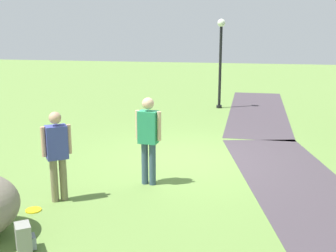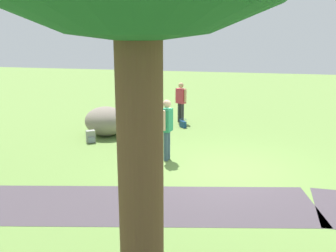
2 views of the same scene
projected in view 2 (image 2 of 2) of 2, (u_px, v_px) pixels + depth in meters
The scene contains 10 objects.
ground_plane at pixel (225, 171), 10.24m from camera, with size 48.00×48.00×0.00m, color olive.
footpath_segment_mid at pixel (126, 204), 8.29m from camera, with size 8.23×3.53×0.01m.
lawn_boulder at pixel (106, 121), 13.60m from camera, with size 2.12×2.11×1.00m.
woman_with_handbag at pixel (181, 100), 15.35m from camera, with size 0.45×0.39×1.59m.
man_near_boulder at pixel (144, 115), 12.44m from camera, with size 0.40×0.44×1.62m.
passerby_on_path at pixel (167, 125), 10.88m from camera, with size 0.29×0.52×1.73m.
handbag_on_grass at pixel (183, 124), 14.72m from camera, with size 0.38×0.38×0.31m.
backpack_by_boulder at pixel (91, 137), 12.76m from camera, with size 0.34×0.35×0.40m.
spare_backpack_on_lawn at pixel (150, 114), 16.14m from camera, with size 0.32×0.32×0.40m.
frisbee_on_grass at pixel (132, 140), 13.02m from camera, with size 0.27×0.27×0.02m.
Camera 2 is at (-0.61, 9.75, 3.62)m, focal length 41.84 mm.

